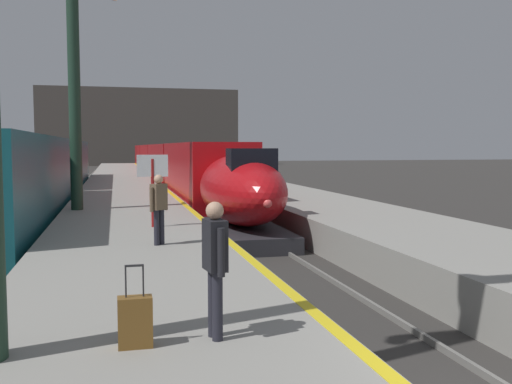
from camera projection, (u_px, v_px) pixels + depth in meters
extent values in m
cube|color=gray|center=(125.00, 203.00, 29.34)|extent=(4.80, 110.00, 1.05)
cube|color=gray|center=(278.00, 200.00, 31.26)|extent=(4.80, 110.00, 1.05)
cube|color=yellow|center=(170.00, 192.00, 29.84)|extent=(0.20, 107.80, 0.01)
cube|color=slate|center=(184.00, 206.00, 32.82)|extent=(0.08, 110.00, 0.12)
cube|color=slate|center=(210.00, 205.00, 33.18)|extent=(0.08, 110.00, 0.12)
cube|color=slate|center=(33.00, 209.00, 30.91)|extent=(0.08, 110.00, 0.12)
cube|color=slate|center=(62.00, 208.00, 31.26)|extent=(0.08, 110.00, 0.12)
ellipsoid|color=#B20F14|center=(240.00, 189.00, 21.30)|extent=(2.78, 7.98, 2.56)
cube|color=#28282D|center=(243.00, 233.00, 21.04)|extent=(2.46, 6.78, 0.55)
cube|color=black|center=(252.00, 162.00, 19.48)|extent=(1.59, 1.00, 0.90)
sphere|color=#F24C4C|center=(268.00, 203.00, 17.53)|extent=(0.28, 0.28, 0.28)
cube|color=#B20F14|center=(203.00, 172.00, 30.38)|extent=(2.90, 14.00, 3.05)
cube|color=black|center=(176.00, 162.00, 30.01)|extent=(0.04, 11.90, 0.80)
cube|color=black|center=(229.00, 161.00, 30.68)|extent=(0.04, 11.90, 0.80)
cube|color=silver|center=(203.00, 196.00, 30.48)|extent=(2.92, 13.30, 0.24)
cube|color=black|center=(218.00, 216.00, 26.19)|extent=(2.03, 2.20, 0.56)
cube|color=black|center=(192.00, 198.00, 34.86)|extent=(2.03, 2.20, 0.56)
cube|color=#B20F14|center=(173.00, 163.00, 46.46)|extent=(2.90, 18.00, 3.05)
cube|color=black|center=(155.00, 157.00, 46.08)|extent=(0.04, 15.84, 0.80)
cube|color=black|center=(190.00, 156.00, 46.75)|extent=(0.04, 15.84, 0.80)
cube|color=black|center=(181.00, 191.00, 40.67)|extent=(2.03, 2.20, 0.56)
cube|color=black|center=(166.00, 181.00, 52.53)|extent=(2.03, 2.20, 0.56)
cube|color=#B20F14|center=(156.00, 159.00, 64.47)|extent=(2.90, 18.00, 3.05)
cube|color=black|center=(144.00, 154.00, 64.10)|extent=(0.04, 15.84, 0.80)
cube|color=black|center=(169.00, 154.00, 64.77)|extent=(0.04, 15.84, 0.80)
cube|color=black|center=(161.00, 177.00, 58.69)|extent=(2.03, 2.20, 0.56)
cube|color=black|center=(153.00, 172.00, 70.54)|extent=(2.03, 2.20, 0.56)
cube|color=#B20F14|center=(147.00, 156.00, 82.49)|extent=(2.90, 18.00, 3.05)
cube|color=black|center=(137.00, 152.00, 82.11)|extent=(0.04, 15.84, 0.80)
cube|color=black|center=(157.00, 152.00, 82.78)|extent=(0.04, 15.84, 0.80)
cube|color=black|center=(150.00, 170.00, 76.70)|extent=(2.03, 2.20, 0.56)
cube|color=black|center=(145.00, 167.00, 88.56)|extent=(2.03, 2.20, 0.56)
cube|color=#145660|center=(14.00, 181.00, 21.02)|extent=(2.85, 18.00, 3.30)
cube|color=black|center=(54.00, 167.00, 21.31)|extent=(0.04, 15.30, 0.90)
cube|color=black|center=(36.00, 215.00, 26.75)|extent=(2.00, 2.00, 0.52)
cube|color=#145660|center=(61.00, 165.00, 39.04)|extent=(2.85, 18.00, 3.30)
cylinder|color=#1E3828|center=(74.00, 90.00, 21.22)|extent=(0.44, 0.44, 8.87)
cylinder|color=#23232D|center=(217.00, 306.00, 6.97)|extent=(0.13, 0.13, 0.85)
cylinder|color=#23232D|center=(213.00, 303.00, 7.13)|extent=(0.13, 0.13, 0.85)
cube|color=black|center=(215.00, 245.00, 6.99)|extent=(0.27, 0.41, 0.62)
cylinder|color=black|center=(221.00, 252.00, 6.78)|extent=(0.09, 0.09, 0.58)
cylinder|color=black|center=(209.00, 246.00, 7.22)|extent=(0.09, 0.09, 0.58)
sphere|color=tan|center=(215.00, 211.00, 6.96)|extent=(0.22, 0.22, 0.22)
cylinder|color=#23232D|center=(157.00, 228.00, 13.74)|extent=(0.13, 0.13, 0.85)
cylinder|color=#23232D|center=(162.00, 227.00, 13.88)|extent=(0.13, 0.13, 0.85)
cube|color=brown|center=(159.00, 197.00, 13.75)|extent=(0.43, 0.42, 0.62)
cylinder|color=brown|center=(151.00, 200.00, 13.56)|extent=(0.09, 0.09, 0.58)
cylinder|color=brown|center=(166.00, 198.00, 13.95)|extent=(0.09, 0.09, 0.58)
sphere|color=tan|center=(159.00, 179.00, 13.72)|extent=(0.22, 0.22, 0.22)
cube|color=brown|center=(135.00, 322.00, 6.76)|extent=(0.40, 0.22, 0.60)
cylinder|color=#262628|center=(126.00, 282.00, 6.69)|extent=(0.02, 0.02, 0.36)
cylinder|color=#262628|center=(143.00, 281.00, 6.74)|extent=(0.02, 0.02, 0.36)
cube|color=#262628|center=(134.00, 266.00, 6.70)|extent=(0.22, 0.03, 0.02)
cylinder|color=maroon|center=(153.00, 193.00, 16.85)|extent=(0.10, 0.10, 2.00)
cube|color=white|center=(152.00, 166.00, 16.79)|extent=(0.90, 0.06, 0.64)
cube|color=#4C4742|center=(140.00, 127.00, 104.61)|extent=(36.00, 2.00, 14.00)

